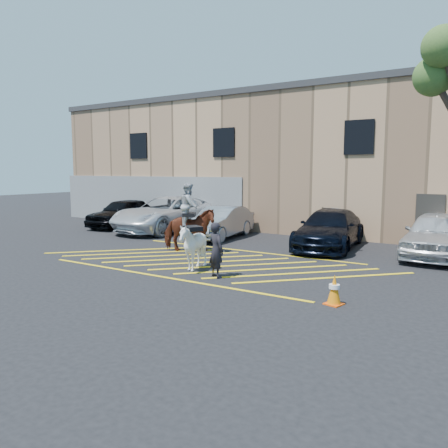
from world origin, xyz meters
The scene contains 12 objects.
ground centered at (0.00, 0.00, 0.00)m, with size 90.00×90.00×0.00m, color black.
car_black_suv centered at (-9.39, 4.97, 0.80)m, with size 1.88×4.67×1.59m, color black.
car_white_pickup centered at (-6.20, 5.02, 0.90)m, with size 2.99×6.48×1.80m, color silver.
car_silver_sedan centered at (-2.62, 4.49, 0.74)m, with size 1.57×4.49×1.48m, color gray.
car_blue_suv centered at (2.57, 4.70, 0.77)m, with size 2.16×5.31×1.54m, color black.
car_white_suv centered at (6.52, 4.86, 0.84)m, with size 1.98×4.91×1.67m, color silver.
handler centered at (1.37, -1.96, 0.82)m, with size 0.60×0.39×1.65m, color black.
warehouse centered at (-0.01, 11.99, 3.65)m, with size 32.42×10.20×7.30m.
hatching_zone centered at (0.00, -0.30, 0.01)m, with size 12.60×5.12×0.01m.
mounted_bay centered at (-1.77, 0.91, 1.08)m, with size 2.23×1.78×2.69m.
saddled_white centered at (0.24, -1.57, 0.76)m, with size 1.75×1.80×1.51m.
traffic_cone centered at (5.19, -2.70, 0.37)m, with size 0.46×0.46×0.73m.
Camera 1 is at (8.34, -12.58, 3.17)m, focal length 35.00 mm.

